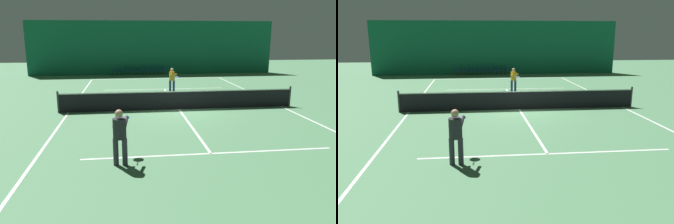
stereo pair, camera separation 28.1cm
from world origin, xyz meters
The scene contains 18 objects.
ground_plane centered at (0.00, 0.00, 0.00)m, with size 60.00×60.00×0.00m, color #4C7F56.
backdrop_curtain centered at (0.00, 15.10, 2.48)m, with size 23.00×0.12×4.95m.
court_line_baseline_far centered at (0.00, 11.90, 0.00)m, with size 11.00×0.10×0.00m.
court_line_service_far centered at (0.00, 6.40, 0.00)m, with size 8.25×0.10×0.00m.
court_line_service_near centered at (0.00, -6.40, 0.00)m, with size 8.25×0.10×0.00m.
court_line_sideline_left centered at (-5.50, 0.00, 0.00)m, with size 0.10×23.80×0.00m.
court_line_sideline_right centered at (5.50, 0.00, 0.00)m, with size 0.10×23.80×0.00m.
court_line_centre centered at (0.00, 0.00, 0.00)m, with size 0.10×12.80×0.00m.
tennis_net centered at (0.00, 0.00, 0.51)m, with size 12.00×0.10×1.07m.
player_near centered at (-2.87, -6.95, 0.98)m, with size 0.54×1.39×1.68m.
player_far centered at (0.37, 5.10, 0.93)m, with size 0.54×1.35×1.59m.
courtside_chair_0 centered at (-3.70, 14.55, 0.49)m, with size 0.44×0.44×0.84m.
courtside_chair_1 centered at (-2.94, 14.55, 0.49)m, with size 0.44×0.44×0.84m.
courtside_chair_2 centered at (-2.19, 14.55, 0.49)m, with size 0.44×0.44×0.84m.
courtside_chair_3 centered at (-1.44, 14.55, 0.49)m, with size 0.44×0.44×0.84m.
courtside_chair_4 centered at (-0.68, 14.55, 0.49)m, with size 0.44×0.44×0.84m.
courtside_chair_5 centered at (0.07, 14.55, 0.49)m, with size 0.44×0.44×0.84m.
courtside_chair_6 centered at (0.82, 14.55, 0.49)m, with size 0.44×0.44×0.84m.
Camera 1 is at (-2.66, -16.10, 3.77)m, focal length 35.00 mm.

